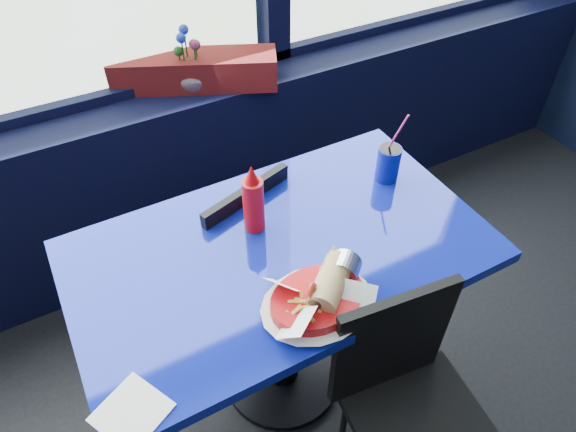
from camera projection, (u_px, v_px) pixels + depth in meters
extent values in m
cube|color=black|center=(123.00, 194.00, 2.17)|extent=(5.00, 0.26, 0.80)
cube|color=black|center=(93.00, 101.00, 1.94)|extent=(4.80, 0.08, 0.06)
cylinder|color=black|center=(283.00, 374.00, 2.00)|extent=(0.44, 0.44, 0.03)
cylinder|color=black|center=(282.00, 327.00, 1.77)|extent=(0.12, 0.12, 0.68)
cube|color=#0D198F|center=(281.00, 251.00, 1.50)|extent=(1.20, 0.70, 0.04)
cube|color=black|center=(423.00, 429.00, 1.46)|extent=(0.41, 0.41, 0.04)
cube|color=black|center=(391.00, 342.00, 1.41)|extent=(0.35, 0.07, 0.41)
cylinder|color=black|center=(343.00, 429.00, 1.67)|extent=(0.02, 0.02, 0.38)
cylinder|color=black|center=(426.00, 394.00, 1.75)|extent=(0.02, 0.02, 0.38)
cube|color=black|center=(246.00, 240.00, 2.00)|extent=(0.45, 0.45, 0.03)
cube|color=black|center=(249.00, 233.00, 1.73)|extent=(0.34, 0.13, 0.40)
cylinder|color=black|center=(251.00, 235.00, 2.30)|extent=(0.02, 0.02, 0.37)
cylinder|color=black|center=(301.00, 273.00, 2.14)|extent=(0.02, 0.02, 0.37)
cylinder|color=black|center=(196.00, 274.00, 2.14)|extent=(0.02, 0.02, 0.37)
cylinder|color=black|center=(246.00, 317.00, 1.98)|extent=(0.02, 0.02, 0.37)
cube|color=maroon|center=(195.00, 70.00, 1.99)|extent=(0.65, 0.41, 0.13)
imported|color=silver|center=(192.00, 75.00, 1.97)|extent=(0.15, 0.15, 0.12)
cylinder|color=#1E5919|center=(185.00, 67.00, 1.94)|extent=(0.01, 0.01, 0.20)
sphere|color=blue|center=(181.00, 38.00, 1.86)|extent=(0.04, 0.04, 0.04)
cylinder|color=#1E5919|center=(197.00, 70.00, 1.95)|extent=(0.01, 0.01, 0.17)
sphere|color=#CF3D7D|center=(194.00, 44.00, 1.88)|extent=(0.04, 0.04, 0.04)
cylinder|color=#1E5919|center=(188.00, 61.00, 1.95)|extent=(0.01, 0.01, 0.22)
sphere|color=blue|center=(184.00, 30.00, 1.86)|extent=(0.04, 0.04, 0.04)
cylinder|color=#1E5919|center=(182.00, 73.00, 1.96)|extent=(0.01, 0.01, 0.15)
sphere|color=#1E5919|center=(178.00, 51.00, 1.90)|extent=(0.04, 0.04, 0.04)
cylinder|color=#1E5919|center=(199.00, 68.00, 1.97)|extent=(0.01, 0.01, 0.16)
sphere|color=#1E5919|center=(196.00, 45.00, 1.91)|extent=(0.04, 0.04, 0.04)
cylinder|color=#B70C0F|center=(317.00, 301.00, 1.32)|extent=(0.31, 0.31, 0.05)
cylinder|color=white|center=(317.00, 303.00, 1.32)|extent=(0.30, 0.30, 0.00)
cylinder|color=silver|center=(344.00, 268.00, 1.35)|extent=(0.10, 0.10, 0.08)
sphere|color=#50331B|center=(318.00, 298.00, 1.28)|extent=(0.06, 0.06, 0.06)
cylinder|color=#B12312|center=(313.00, 292.00, 1.26)|extent=(0.06, 0.06, 0.01)
cylinder|color=#B70C0F|center=(254.00, 205.00, 1.48)|extent=(0.06, 0.06, 0.18)
cone|color=#B70C0F|center=(252.00, 174.00, 1.40)|extent=(0.04, 0.04, 0.06)
cylinder|color=navy|center=(388.00, 164.00, 1.66)|extent=(0.08, 0.08, 0.12)
cylinder|color=black|center=(391.00, 149.00, 1.62)|extent=(0.07, 0.07, 0.01)
cylinder|color=#D82D77|center=(396.00, 135.00, 1.59)|extent=(0.04, 0.06, 0.17)
cube|color=white|center=(132.00, 412.00, 1.13)|extent=(0.19, 0.19, 0.00)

